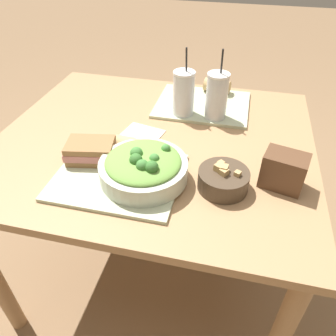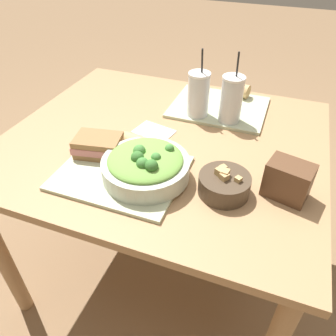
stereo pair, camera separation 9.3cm
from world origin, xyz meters
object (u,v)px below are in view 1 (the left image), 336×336
object	(u,v)px
baguette_far	(217,86)
chip_bag	(284,171)
sandwich_near	(91,151)
baguette_near	(135,146)
drink_cup_red	(217,97)
drink_cup_dark	(184,94)
salad_bowl	(143,167)
soup_bowl	(223,179)
napkin_folded	(143,133)

from	to	relation	value
baguette_far	chip_bag	bearing A→B (deg)	-144.17
sandwich_near	baguette_near	distance (m)	0.14
baguette_near	drink_cup_red	world-z (taller)	drink_cup_red
sandwich_near	drink_cup_dark	xyz separation A→B (m)	(0.23, 0.37, 0.05)
salad_bowl	sandwich_near	size ratio (longest dim) A/B	1.55
soup_bowl	baguette_near	size ratio (longest dim) A/B	1.07
drink_cup_dark	chip_bag	xyz separation A→B (m)	(0.37, -0.35, -0.04)
baguette_far	napkin_folded	world-z (taller)	baguette_far
baguette_near	chip_bag	bearing A→B (deg)	-90.78
salad_bowl	drink_cup_red	bearing A→B (deg)	68.68
drink_cup_dark	drink_cup_red	size ratio (longest dim) A/B	0.98
salad_bowl	napkin_folded	xyz separation A→B (m)	(-0.08, 0.26, -0.05)
sandwich_near	drink_cup_dark	world-z (taller)	drink_cup_dark
chip_bag	napkin_folded	xyz separation A→B (m)	(-0.49, 0.18, -0.05)
salad_bowl	napkin_folded	world-z (taller)	salad_bowl
baguette_far	chip_bag	distance (m)	0.63
salad_bowl	soup_bowl	bearing A→B (deg)	5.44
soup_bowl	drink_cup_red	world-z (taller)	drink_cup_red
baguette_far	chip_bag	size ratio (longest dim) A/B	0.87
drink_cup_dark	napkin_folded	size ratio (longest dim) A/B	1.64
sandwich_near	drink_cup_red	xyz separation A→B (m)	(0.36, 0.37, 0.05)
baguette_far	napkin_folded	xyz separation A→B (m)	(-0.23, -0.39, -0.04)
salad_bowl	drink_cup_red	world-z (taller)	drink_cup_red
baguette_near	chip_bag	world-z (taller)	chip_bag
sandwich_near	baguette_far	size ratio (longest dim) A/B	1.41
drink_cup_dark	napkin_folded	distance (m)	0.22
sandwich_near	napkin_folded	size ratio (longest dim) A/B	1.07
baguette_near	napkin_folded	bearing A→B (deg)	10.27
sandwich_near	napkin_folded	world-z (taller)	sandwich_near
sandwich_near	chip_bag	distance (m)	0.60
baguette_near	drink_cup_dark	bearing A→B (deg)	-14.67
baguette_far	chip_bag	xyz separation A→B (m)	(0.26, -0.57, 0.01)
drink_cup_dark	chip_bag	distance (m)	0.51
soup_bowl	drink_cup_dark	xyz separation A→B (m)	(-0.20, 0.40, 0.06)
soup_bowl	baguette_far	xyz separation A→B (m)	(-0.09, 0.62, 0.01)
chip_bag	baguette_far	bearing A→B (deg)	128.59
salad_bowl	baguette_far	world-z (taller)	salad_bowl
napkin_folded	drink_cup_dark	bearing A→B (deg)	53.96
chip_bag	drink_cup_dark	bearing A→B (deg)	150.98
napkin_folded	baguette_far	bearing A→B (deg)	59.31
soup_bowl	sandwich_near	distance (m)	0.43
baguette_near	drink_cup_dark	xyz separation A→B (m)	(0.10, 0.31, 0.05)
soup_bowl	baguette_far	size ratio (longest dim) A/B	1.24
salad_bowl	drink_cup_red	distance (m)	0.46
drink_cup_dark	napkin_folded	world-z (taller)	drink_cup_dark
soup_bowl	drink_cup_red	distance (m)	0.41
baguette_far	chip_bag	world-z (taller)	chip_bag
sandwich_near	soup_bowl	bearing A→B (deg)	-14.67
soup_bowl	baguette_far	distance (m)	0.63
chip_bag	napkin_folded	size ratio (longest dim) A/B	0.86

